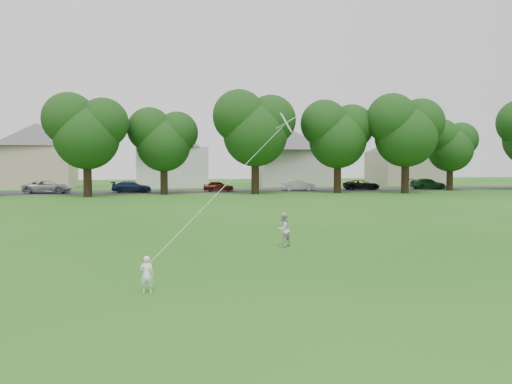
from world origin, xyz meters
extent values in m
plane|color=#194F12|center=(0.00, 0.00, 0.00)|extent=(160.00, 160.00, 0.00)
cube|color=#2D2D30|center=(0.00, 42.00, 0.01)|extent=(90.00, 7.00, 0.01)
imported|color=white|center=(-2.18, -0.06, 0.46)|extent=(0.35, 0.25, 0.91)
imported|color=silver|center=(2.73, 5.73, 0.64)|extent=(0.79, 0.76, 1.28)
plane|color=silver|center=(3.54, 8.45, 4.86)|extent=(0.78, 1.04, 0.82)
cylinder|color=white|center=(0.68, 4.19, 2.76)|extent=(0.01, 0.01, 11.08)
cylinder|color=black|center=(-8.08, 35.06, 1.83)|extent=(0.75, 0.75, 3.65)
cylinder|color=black|center=(-1.21, 37.15, 1.64)|extent=(0.72, 0.72, 3.28)
cylinder|color=black|center=(7.64, 36.03, 1.99)|extent=(0.78, 0.78, 3.98)
cylinder|color=black|center=(16.32, 36.28, 1.84)|extent=(0.76, 0.76, 3.68)
cylinder|color=black|center=(22.84, 34.35, 1.95)|extent=(0.77, 0.77, 3.90)
cylinder|color=black|center=(30.11, 37.88, 1.54)|extent=(0.70, 0.70, 3.07)
imported|color=gray|center=(-12.72, 41.00, 0.66)|extent=(4.76, 2.37, 1.29)
imported|color=#141E40|center=(-4.49, 41.00, 0.60)|extent=(4.20, 2.11, 1.17)
imported|color=#4E150F|center=(4.60, 41.00, 0.57)|extent=(3.40, 1.66, 1.12)
imported|color=#BBBBBB|center=(13.50, 41.00, 0.62)|extent=(3.80, 1.57, 1.22)
imported|color=black|center=(21.02, 41.00, 0.58)|extent=(4.22, 2.15, 1.14)
imported|color=#194C1E|center=(29.29, 41.00, 0.62)|extent=(4.32, 2.04, 1.22)
cube|color=beige|center=(-16.00, 52.00, 2.54)|extent=(8.18, 7.36, 5.08)
pyramid|color=#504D52|center=(-16.00, 52.00, 7.87)|extent=(11.80, 11.80, 2.79)
cube|color=silver|center=(0.00, 52.00, 2.51)|extent=(8.66, 6.50, 5.02)
pyramid|color=#504D52|center=(0.00, 52.00, 7.78)|extent=(12.50, 12.50, 2.76)
cube|color=#BAB6A7|center=(16.00, 52.00, 2.37)|extent=(9.84, 7.07, 4.74)
pyramid|color=#504D52|center=(16.00, 52.00, 7.34)|extent=(14.20, 14.20, 2.61)
cube|color=#ADA08F|center=(32.00, 52.00, 2.32)|extent=(8.54, 7.51, 4.64)
pyramid|color=#504D52|center=(32.00, 52.00, 7.19)|extent=(12.32, 12.32, 2.55)
camera|label=1|loc=(-1.92, -12.30, 3.18)|focal=35.00mm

